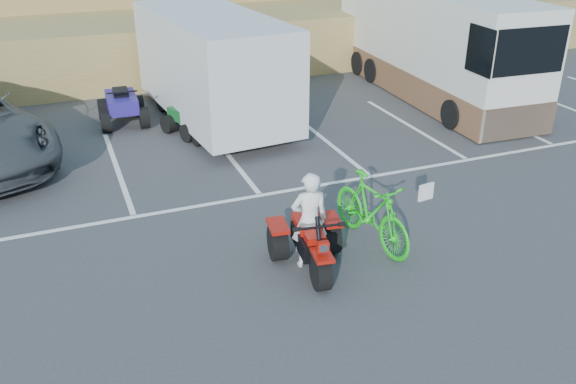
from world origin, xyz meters
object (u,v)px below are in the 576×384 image
object	(u,v)px
quad_atv_green	(191,133)
rider	(309,220)
green_dirt_bike	(371,211)
rv_motorhome	(431,50)
red_trike_atv	(311,269)
quad_atv_blue	(124,123)
cargo_trailer	(213,65)

from	to	relation	value
quad_atv_green	rider	bearing A→B (deg)	-109.12
green_dirt_bike	rv_motorhome	bearing A→B (deg)	43.01
green_dirt_bike	quad_atv_green	bearing A→B (deg)	95.95
quad_atv_green	red_trike_atv	bearing A→B (deg)	-109.34
quad_atv_blue	quad_atv_green	bearing A→B (deg)	-41.31
green_dirt_bike	cargo_trailer	world-z (taller)	cargo_trailer
rv_motorhome	red_trike_atv	bearing A→B (deg)	-130.56
rv_motorhome	quad_atv_green	size ratio (longest dim) A/B	6.60
red_trike_atv	cargo_trailer	bearing A→B (deg)	94.09
red_trike_atv	rv_motorhome	xyz separation A→B (m)	(7.74, 8.27, 1.43)
rv_motorhome	green_dirt_bike	bearing A→B (deg)	-126.49
red_trike_atv	green_dirt_bike	world-z (taller)	green_dirt_bike
red_trike_atv	quad_atv_green	size ratio (longest dim) A/B	1.22
quad_atv_blue	rv_motorhome	bearing A→B (deg)	-1.55
rv_motorhome	quad_atv_blue	world-z (taller)	rv_motorhome
quad_atv_blue	green_dirt_bike	bearing A→B (deg)	-66.42
rider	quad_atv_green	size ratio (longest dim) A/B	1.25
rider	quad_atv_blue	bearing A→B (deg)	-69.41
red_trike_atv	quad_atv_blue	xyz separation A→B (m)	(-1.95, 8.91, 0.00)
rider	quad_atv_blue	world-z (taller)	rider
rider	rv_motorhome	world-z (taller)	rv_motorhome
rv_motorhome	quad_atv_green	distance (m)	8.27
cargo_trailer	quad_atv_blue	bearing A→B (deg)	157.84
rider	rv_motorhome	xyz separation A→B (m)	(7.72, 8.12, 0.55)
rider	red_trike_atv	bearing A→B (deg)	90.00
quad_atv_blue	red_trike_atv	bearing A→B (deg)	-75.42
rider	quad_atv_blue	distance (m)	9.03
quad_atv_blue	rider	bearing A→B (deg)	-75.08
red_trike_atv	quad_atv_blue	size ratio (longest dim) A/B	0.99
rider	cargo_trailer	distance (m)	8.07
red_trike_atv	quad_atv_blue	world-z (taller)	quad_atv_blue
rv_motorhome	rider	bearing A→B (deg)	-131.00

